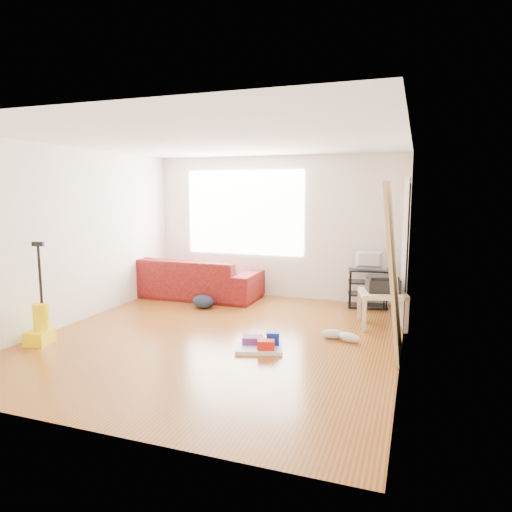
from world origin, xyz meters
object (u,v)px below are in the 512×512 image
(backpack, at_px, (203,308))
(vacuum, at_px, (40,325))
(cleaning_tray, at_px, (261,344))
(side_table, at_px, (382,297))
(bucket, at_px, (214,302))
(sofa, at_px, (193,297))
(tv_stand, at_px, (368,288))

(backpack, relative_size, vacuum, 0.30)
(cleaning_tray, distance_m, backpack, 2.16)
(side_table, distance_m, bucket, 2.88)
(sofa, bearing_deg, tv_stand, -174.93)
(tv_stand, bearing_deg, bucket, -178.77)
(backpack, height_order, vacuum, vacuum)
(tv_stand, height_order, bucket, tv_stand)
(bucket, relative_size, cleaning_tray, 0.39)
(sofa, height_order, tv_stand, tv_stand)
(tv_stand, bearing_deg, vacuum, -149.49)
(tv_stand, distance_m, vacuum, 4.85)
(backpack, bearing_deg, side_table, 19.43)
(bucket, xyz_separation_m, cleaning_tray, (1.52, -1.95, 0.06))
(sofa, bearing_deg, backpack, 128.58)
(side_table, bearing_deg, tv_stand, 106.29)
(vacuum, bearing_deg, sofa, 68.27)
(cleaning_tray, relative_size, backpack, 1.70)
(sofa, xyz_separation_m, side_table, (3.34, -0.76, 0.42))
(tv_stand, distance_m, bucket, 2.58)
(tv_stand, relative_size, backpack, 1.78)
(sofa, xyz_separation_m, backpack, (0.53, -0.67, 0.00))
(backpack, bearing_deg, cleaning_tray, -23.99)
(bucket, bearing_deg, side_table, -10.10)
(side_table, xyz_separation_m, vacuum, (-3.95, -2.16, -0.18))
(tv_stand, height_order, cleaning_tray, tv_stand)
(sofa, bearing_deg, vacuum, 78.29)
(cleaning_tray, bearing_deg, backpack, 134.78)
(side_table, bearing_deg, bucket, 169.90)
(cleaning_tray, height_order, backpack, cleaning_tray)
(sofa, xyz_separation_m, vacuum, (-0.61, -2.92, 0.23))
(bucket, height_order, cleaning_tray, cleaning_tray)
(sofa, relative_size, backpack, 6.34)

